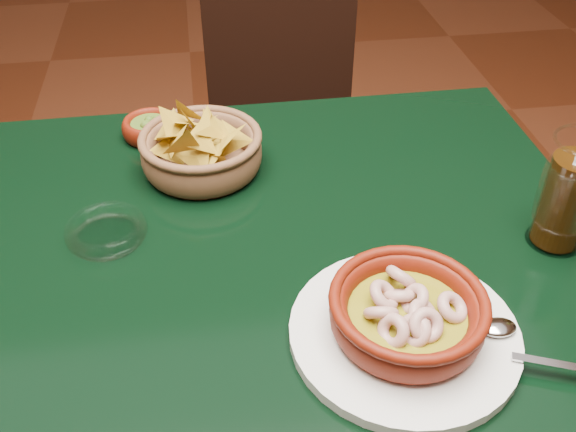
{
  "coord_description": "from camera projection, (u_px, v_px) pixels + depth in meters",
  "views": [
    {
      "loc": [
        0.04,
        -0.68,
        1.34
      ],
      "look_at": [
        0.14,
        -0.02,
        0.81
      ],
      "focal_mm": 40.0,
      "sensor_mm": 36.0,
      "label": 1
    }
  ],
  "objects": [
    {
      "name": "dining_table",
      "position": [
        193.0,
        300.0,
        0.95
      ],
      "size": [
        1.2,
        0.8,
        0.75
      ],
      "color": "black",
      "rests_on": "ground"
    },
    {
      "name": "dining_chair",
      "position": [
        281.0,
        143.0,
        1.64
      ],
      "size": [
        0.43,
        0.43,
        0.85
      ],
      "color": "black",
      "rests_on": "ground"
    },
    {
      "name": "shrimp_plate",
      "position": [
        407.0,
        318.0,
        0.75
      ],
      "size": [
        0.35,
        0.27,
        0.08
      ],
      "color": "silver",
      "rests_on": "dining_table"
    },
    {
      "name": "chip_basket",
      "position": [
        201.0,
        150.0,
        1.02
      ],
      "size": [
        0.23,
        0.23,
        0.15
      ],
      "color": "brown",
      "rests_on": "dining_table"
    },
    {
      "name": "guacamole_ramekin",
      "position": [
        150.0,
        128.0,
        1.11
      ],
      "size": [
        0.12,
        0.12,
        0.04
      ],
      "color": "#551106",
      "rests_on": "dining_table"
    },
    {
      "name": "cola_drink",
      "position": [
        568.0,
        194.0,
        0.85
      ],
      "size": [
        0.17,
        0.17,
        0.19
      ],
      "color": "white",
      "rests_on": "dining_table"
    },
    {
      "name": "glass_ashtray",
      "position": [
        106.0,
        231.0,
        0.9
      ],
      "size": [
        0.12,
        0.12,
        0.03
      ],
      "color": "white",
      "rests_on": "dining_table"
    }
  ]
}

